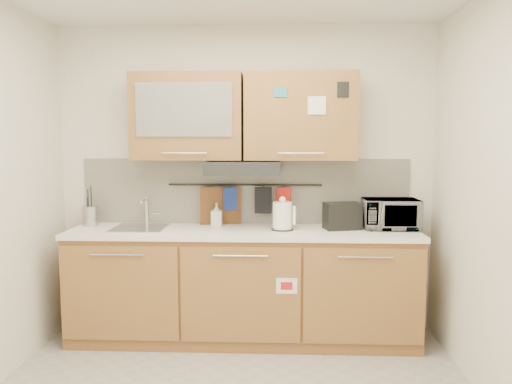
{
  "coord_description": "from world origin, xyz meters",
  "views": [
    {
      "loc": [
        0.27,
        -2.79,
        1.66
      ],
      "look_at": [
        0.11,
        1.05,
        1.24
      ],
      "focal_mm": 35.0,
      "sensor_mm": 36.0,
      "label": 1
    }
  ],
  "objects": [
    {
      "name": "microwave",
      "position": [
        1.2,
        1.28,
        1.04
      ],
      "size": [
        0.44,
        0.3,
        0.24
      ],
      "primitive_type": "imported",
      "rotation": [
        0.0,
        0.0,
        0.01
      ],
      "color": "#999999",
      "rests_on": "countertop"
    },
    {
      "name": "kettle",
      "position": [
        0.32,
        1.18,
        1.03
      ],
      "size": [
        0.2,
        0.18,
        0.27
      ],
      "rotation": [
        0.0,
        0.0,
        -0.22
      ],
      "color": "white",
      "rests_on": "countertop"
    },
    {
      "name": "soap_bottle",
      "position": [
        -0.23,
        1.35,
        1.02
      ],
      "size": [
        0.09,
        0.09,
        0.2
      ],
      "primitive_type": "imported",
      "rotation": [
        0.0,
        0.0,
        0.01
      ],
      "color": "#999999",
      "rests_on": "countertop"
    },
    {
      "name": "wall_back",
      "position": [
        0.0,
        1.5,
        1.3
      ],
      "size": [
        3.2,
        0.0,
        3.2
      ],
      "primitive_type": "plane",
      "rotation": [
        1.57,
        0.0,
        0.0
      ],
      "color": "silver",
      "rests_on": "ground"
    },
    {
      "name": "backsplash",
      "position": [
        0.0,
        1.49,
        1.2
      ],
      "size": [
        2.8,
        0.02,
        0.56
      ],
      "primitive_type": "cube",
      "color": "silver",
      "rests_on": "countertop"
    },
    {
      "name": "base_cabinet",
      "position": [
        0.0,
        1.19,
        0.41
      ],
      "size": [
        2.8,
        0.64,
        0.88
      ],
      "color": "#926133",
      "rests_on": "floor"
    },
    {
      "name": "countertop",
      "position": [
        0.0,
        1.19,
        0.9
      ],
      "size": [
        2.82,
        0.62,
        0.04
      ],
      "primitive_type": "cube",
      "color": "white",
      "rests_on": "base_cabinet"
    },
    {
      "name": "cutting_board",
      "position": [
        -0.21,
        1.44,
        1.02
      ],
      "size": [
        0.35,
        0.08,
        0.43
      ],
      "primitive_type": "cube",
      "rotation": [
        0.0,
        0.0,
        0.16
      ],
      "color": "brown",
      "rests_on": "utensil_rail"
    },
    {
      "name": "sink",
      "position": [
        -0.85,
        1.21,
        0.92
      ],
      "size": [
        0.42,
        0.4,
        0.26
      ],
      "color": "silver",
      "rests_on": "countertop"
    },
    {
      "name": "utensil_crock",
      "position": [
        -1.3,
        1.32,
        1.01
      ],
      "size": [
        0.18,
        0.18,
        0.33
      ],
      "rotation": [
        0.0,
        0.0,
        -0.41
      ],
      "color": "#A9A9AE",
      "rests_on": "countertop"
    },
    {
      "name": "pot_holder",
      "position": [
        0.33,
        1.44,
        1.16
      ],
      "size": [
        0.12,
        0.05,
        0.15
      ],
      "primitive_type": "cube",
      "rotation": [
        0.0,
        0.0,
        -0.29
      ],
      "color": "red",
      "rests_on": "utensil_rail"
    },
    {
      "name": "range_hood",
      "position": [
        0.0,
        1.25,
        1.42
      ],
      "size": [
        0.6,
        0.46,
        0.1
      ],
      "primitive_type": "cube",
      "color": "black",
      "rests_on": "upper_cabinets"
    },
    {
      "name": "upper_cabinets",
      "position": [
        -0.0,
        1.32,
        1.83
      ],
      "size": [
        1.82,
        0.37,
        0.7
      ],
      "color": "#926133",
      "rests_on": "wall_back"
    },
    {
      "name": "toaster",
      "position": [
        0.8,
        1.24,
        1.03
      ],
      "size": [
        0.31,
        0.23,
        0.22
      ],
      "rotation": [
        0.0,
        0.0,
        0.23
      ],
      "color": "black",
      "rests_on": "countertop"
    },
    {
      "name": "oven_mitt",
      "position": [
        -0.13,
        1.44,
        1.14
      ],
      "size": [
        0.12,
        0.06,
        0.2
      ],
      "primitive_type": "cube",
      "rotation": [
        0.0,
        0.0,
        0.25
      ],
      "color": "navy",
      "rests_on": "utensil_rail"
    },
    {
      "name": "utensil_rail",
      "position": [
        0.0,
        1.45,
        1.26
      ],
      "size": [
        1.3,
        0.02,
        0.02
      ],
      "primitive_type": "cylinder",
      "rotation": [
        0.0,
        1.57,
        0.0
      ],
      "color": "black",
      "rests_on": "backsplash"
    },
    {
      "name": "dark_pouch",
      "position": [
        0.16,
        1.44,
        1.13
      ],
      "size": [
        0.15,
        0.06,
        0.22
      ],
      "primitive_type": "cube",
      "rotation": [
        0.0,
        0.0,
        -0.13
      ],
      "color": "black",
      "rests_on": "utensil_rail"
    }
  ]
}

